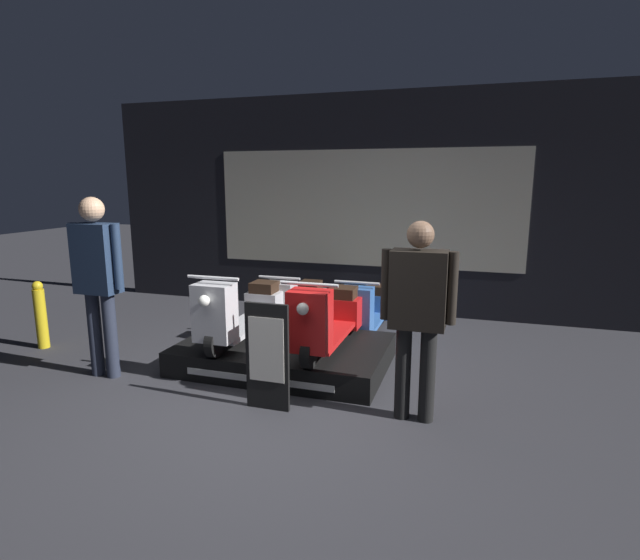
{
  "coord_description": "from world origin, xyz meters",
  "views": [
    {
      "loc": [
        1.61,
        -3.68,
        1.97
      ],
      "look_at": [
        -0.11,
        1.77,
        0.81
      ],
      "focal_mm": 28.0,
      "sensor_mm": 36.0,
      "label": 1
    }
  ],
  "objects_px": {
    "scooter_display_left": "(241,311)",
    "person_right_browsing": "(418,305)",
    "person_left_browsing": "(97,272)",
    "price_sign_board": "(267,356)",
    "street_bollard": "(41,315)",
    "scooter_display_right": "(327,319)",
    "scooter_backrow_1": "(366,310)",
    "scooter_backrow_0": "(296,305)"
  },
  "relations": [
    {
      "from": "scooter_backrow_1",
      "to": "street_bollard",
      "type": "xyz_separation_m",
      "value": [
        -3.55,
        -1.71,
        0.09
      ]
    },
    {
      "from": "price_sign_board",
      "to": "scooter_display_left",
      "type": "bearing_deg",
      "value": 126.65
    },
    {
      "from": "scooter_backrow_1",
      "to": "person_left_browsing",
      "type": "relative_size",
      "value": 0.89
    },
    {
      "from": "scooter_display_right",
      "to": "scooter_backrow_1",
      "type": "distance_m",
      "value": 1.45
    },
    {
      "from": "person_left_browsing",
      "to": "price_sign_board",
      "type": "bearing_deg",
      "value": -5.96
    },
    {
      "from": "scooter_display_right",
      "to": "person_right_browsing",
      "type": "relative_size",
      "value": 0.97
    },
    {
      "from": "scooter_display_right",
      "to": "scooter_backrow_0",
      "type": "bearing_deg",
      "value": 121.53
    },
    {
      "from": "scooter_backrow_1",
      "to": "street_bollard",
      "type": "bearing_deg",
      "value": -154.26
    },
    {
      "from": "scooter_display_right",
      "to": "scooter_backrow_1",
      "type": "relative_size",
      "value": 1.0
    },
    {
      "from": "scooter_display_right",
      "to": "scooter_backrow_0",
      "type": "distance_m",
      "value": 1.69
    },
    {
      "from": "price_sign_board",
      "to": "street_bollard",
      "type": "distance_m",
      "value": 3.28
    },
    {
      "from": "price_sign_board",
      "to": "street_bollard",
      "type": "height_order",
      "value": "price_sign_board"
    },
    {
      "from": "person_left_browsing",
      "to": "street_bollard",
      "type": "bearing_deg",
      "value": 159.59
    },
    {
      "from": "scooter_display_right",
      "to": "person_left_browsing",
      "type": "distance_m",
      "value": 2.32
    },
    {
      "from": "scooter_display_left",
      "to": "scooter_display_right",
      "type": "height_order",
      "value": "same"
    },
    {
      "from": "person_left_browsing",
      "to": "person_right_browsing",
      "type": "xyz_separation_m",
      "value": [
        3.12,
        0.0,
        -0.09
      ]
    },
    {
      "from": "person_right_browsing",
      "to": "price_sign_board",
      "type": "bearing_deg",
      "value": -170.94
    },
    {
      "from": "scooter_display_left",
      "to": "person_left_browsing",
      "type": "relative_size",
      "value": 0.89
    },
    {
      "from": "scooter_backrow_1",
      "to": "price_sign_board",
      "type": "relative_size",
      "value": 1.69
    },
    {
      "from": "price_sign_board",
      "to": "street_bollard",
      "type": "bearing_deg",
      "value": 167.89
    },
    {
      "from": "scooter_backrow_1",
      "to": "person_right_browsing",
      "type": "bearing_deg",
      "value": -68.03
    },
    {
      "from": "scooter_backrow_0",
      "to": "scooter_backrow_1",
      "type": "relative_size",
      "value": 1.0
    },
    {
      "from": "scooter_display_left",
      "to": "street_bollard",
      "type": "bearing_deg",
      "value": -173.35
    },
    {
      "from": "scooter_display_left",
      "to": "scooter_backrow_0",
      "type": "relative_size",
      "value": 1.0
    },
    {
      "from": "scooter_display_left",
      "to": "person_right_browsing",
      "type": "bearing_deg",
      "value": -21.67
    },
    {
      "from": "scooter_backrow_1",
      "to": "person_right_browsing",
      "type": "relative_size",
      "value": 0.97
    },
    {
      "from": "scooter_backrow_1",
      "to": "street_bollard",
      "type": "distance_m",
      "value": 3.94
    },
    {
      "from": "street_bollard",
      "to": "scooter_display_left",
      "type": "bearing_deg",
      "value": 6.65
    },
    {
      "from": "person_right_browsing",
      "to": "street_bollard",
      "type": "bearing_deg",
      "value": 173.69
    },
    {
      "from": "scooter_display_left",
      "to": "scooter_backrow_0",
      "type": "distance_m",
      "value": 1.45
    },
    {
      "from": "scooter_backrow_0",
      "to": "person_left_browsing",
      "type": "height_order",
      "value": "person_left_browsing"
    },
    {
      "from": "scooter_display_right",
      "to": "person_left_browsing",
      "type": "bearing_deg",
      "value": -159.91
    },
    {
      "from": "scooter_display_left",
      "to": "street_bollard",
      "type": "relative_size",
      "value": 1.98
    },
    {
      "from": "scooter_backrow_0",
      "to": "scooter_backrow_1",
      "type": "xyz_separation_m",
      "value": [
        0.97,
        0.0,
        0.0
      ]
    },
    {
      "from": "person_left_browsing",
      "to": "price_sign_board",
      "type": "relative_size",
      "value": 1.91
    },
    {
      "from": "scooter_display_left",
      "to": "street_bollard",
      "type": "distance_m",
      "value": 2.5
    },
    {
      "from": "person_right_browsing",
      "to": "scooter_backrow_0",
      "type": "bearing_deg",
      "value": 130.21
    },
    {
      "from": "scooter_display_left",
      "to": "scooter_backrow_1",
      "type": "relative_size",
      "value": 1.0
    },
    {
      "from": "person_right_browsing",
      "to": "street_bollard",
      "type": "relative_size",
      "value": 2.05
    },
    {
      "from": "price_sign_board",
      "to": "scooter_display_right",
      "type": "bearing_deg",
      "value": 75.86
    },
    {
      "from": "scooter_backrow_1",
      "to": "street_bollard",
      "type": "height_order",
      "value": "street_bollard"
    },
    {
      "from": "scooter_backrow_0",
      "to": "street_bollard",
      "type": "distance_m",
      "value": 3.09
    }
  ]
}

